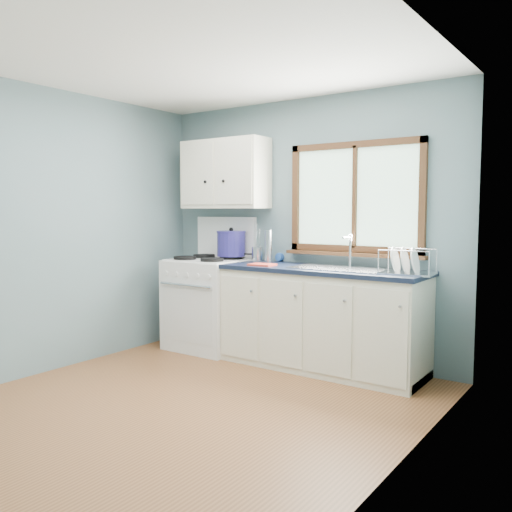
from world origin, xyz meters
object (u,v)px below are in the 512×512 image
Objects in this scene: dish_rack at (406,267)px; sink at (340,276)px; utensil_crock at (257,254)px; stockpot at (231,243)px; gas_range at (209,301)px; skillet at (233,254)px; thermos at (268,246)px; base_cabinets at (321,324)px.

sink is at bearing 170.30° from dish_rack.
stockpot is at bearing -173.83° from utensil_crock.
sink is 0.62m from dish_rack.
gas_range reaches higher than skillet.
utensil_crock reaches higher than skillet.
gas_range is 0.64m from stockpot.
thermos is 0.72× the size of dish_rack.
sink reaches higher than base_cabinets.
thermos is at bearing -14.23° from utensil_crock.
base_cabinets is at bearing 179.87° from sink.
skillet is 1.29× the size of thermos.
gas_range is at bearing -179.18° from base_cabinets.
gas_range is 3.32× the size of skillet.
thermos is at bearing -19.02° from skillet.
skillet is (-1.11, 0.13, 0.58)m from base_cabinets.
utensil_crock is 0.82× the size of dish_rack.
base_cabinets is 1.26m from skillet.
stockpot is 1.07× the size of utensil_crock.
utensil_crock is at bearing -11.84° from skillet.
skillet is 1.90m from dish_rack.
sink is 2.30× the size of utensil_crock.
utensil_crock is (0.29, 0.03, 0.01)m from skillet.
gas_range is 1.31m from base_cabinets.
sink is (0.18, -0.00, 0.45)m from base_cabinets.
utensil_crock is at bearing 168.67° from base_cabinets.
utensil_crock is at bearing 166.82° from dish_rack.
gas_range is 0.88m from thermos.
sink is at bearing -23.56° from skillet.
utensil_crock is at bearing 165.77° from thermos.
stockpot is 0.47m from thermos.
base_cabinets is 4.17× the size of dish_rack.
base_cabinets is at bearing 0.82° from gas_range.
thermos is (-0.66, 0.12, 0.67)m from base_cabinets.
dish_rack is (0.79, -0.04, 0.57)m from base_cabinets.
skillet is 0.11m from stockpot.
dish_rack is (1.89, -0.17, -0.01)m from skillet.
dish_rack is at bearing -22.86° from skillet.
base_cabinets is at bearing -6.63° from stockpot.
gas_range is 0.72m from utensil_crock.
thermos reaches higher than sink.
gas_range is 1.62× the size of sink.
sink is at bearing 0.71° from gas_range.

